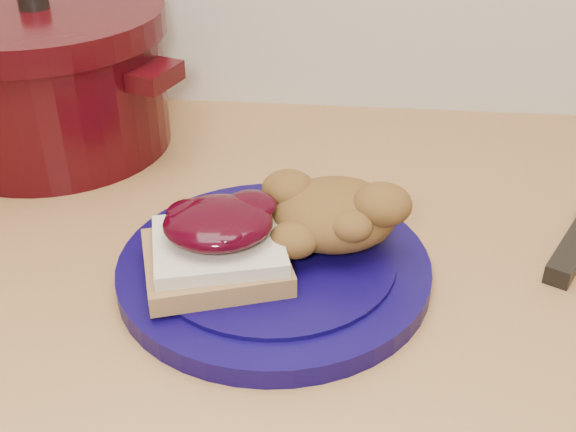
{
  "coord_description": "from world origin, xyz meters",
  "views": [
    {
      "loc": [
        0.01,
        0.93,
        1.27
      ],
      "look_at": [
        -0.04,
        1.45,
        0.95
      ],
      "focal_mm": 45.0,
      "sensor_mm": 36.0,
      "label": 1
    }
  ],
  "objects": [
    {
      "name": "pepper_grinder",
      "position": [
        -0.28,
        1.66,
        0.96
      ],
      "size": [
        0.07,
        0.07,
        0.12
      ],
      "rotation": [
        0.0,
        0.0,
        0.35
      ],
      "color": "black",
      "rests_on": "wood_countertop"
    },
    {
      "name": "plate",
      "position": [
        -0.05,
        1.43,
        0.91
      ],
      "size": [
        0.32,
        0.32,
        0.02
      ],
      "primitive_type": "cylinder",
      "rotation": [
        0.0,
        0.0,
        0.22
      ],
      "color": "#0A043A",
      "rests_on": "wood_countertop"
    },
    {
      "name": "sandwich",
      "position": [
        -0.09,
        1.4,
        0.95
      ],
      "size": [
        0.14,
        0.13,
        0.06
      ],
      "rotation": [
        0.0,
        0.0,
        0.22
      ],
      "color": "olive",
      "rests_on": "plate"
    },
    {
      "name": "stuffing_mound",
      "position": [
        0.0,
        1.45,
        0.95
      ],
      "size": [
        0.13,
        0.11,
        0.05
      ],
      "primitive_type": "ellipsoid",
      "rotation": [
        0.0,
        0.0,
        0.22
      ],
      "color": "brown",
      "rests_on": "plate"
    },
    {
      "name": "dutch_oven",
      "position": [
        -0.33,
        1.66,
        0.98
      ],
      "size": [
        0.34,
        0.34,
        0.17
      ],
      "rotation": [
        0.0,
        0.0,
        -0.32
      ],
      "color": "#320509",
      "rests_on": "wood_countertop"
    }
  ]
}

